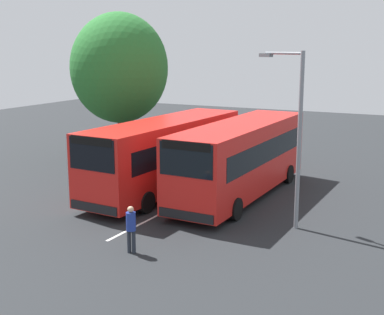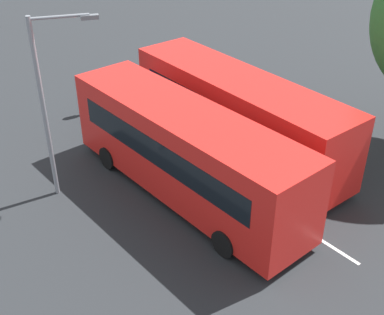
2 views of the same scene
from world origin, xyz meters
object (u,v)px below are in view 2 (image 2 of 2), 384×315
(bus_center_left, at_px, (185,150))
(street_lamp, at_px, (49,98))
(pedestrian, at_px, (83,96))
(bus_far_left, at_px, (238,113))

(bus_center_left, height_order, street_lamp, street_lamp)
(bus_center_left, bearing_deg, street_lamp, 48.62)
(bus_center_left, bearing_deg, pedestrian, -3.44)
(street_lamp, bearing_deg, bus_center_left, -16.41)
(bus_far_left, height_order, street_lamp, street_lamp)
(pedestrian, bearing_deg, bus_far_left, 5.84)
(pedestrian, height_order, street_lamp, street_lamp)
(bus_far_left, relative_size, street_lamp, 1.60)
(bus_center_left, relative_size, street_lamp, 1.59)
(pedestrian, bearing_deg, bus_center_left, -20.20)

